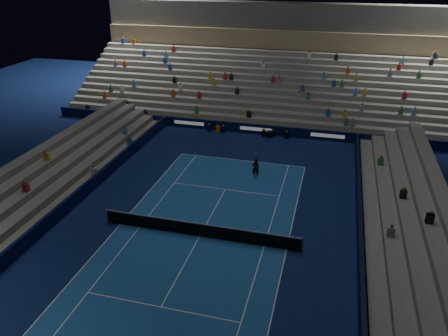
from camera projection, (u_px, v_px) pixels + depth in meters
ground at (200, 236)px, 27.38m from camera, size 90.00×90.00×0.00m
court_surface at (200, 236)px, 27.37m from camera, size 10.97×23.77×0.01m
sponsor_barrier_far at (256, 129)px, 43.28m from camera, size 44.00×0.25×1.00m
sponsor_barrier_east at (360, 254)px, 24.93m from camera, size 0.25×37.00×1.00m
sponsor_barrier_west at (63, 209)px, 29.39m from camera, size 0.25×37.00×1.00m
grandstand_main at (272, 78)px, 50.22m from camera, size 44.00×15.20×11.20m
grandstand_east at (427, 258)px, 23.95m from camera, size 5.00×37.00×2.50m
grandstand_west at (18, 197)px, 30.01m from camera, size 5.00×37.00×2.50m
tennis_net at (200, 230)px, 27.16m from camera, size 12.90×0.10×1.10m
tennis_player at (256, 168)px, 34.49m from camera, size 0.69×0.56×1.63m
broadcast_camera at (269, 134)px, 42.58m from camera, size 0.58×0.96×0.60m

